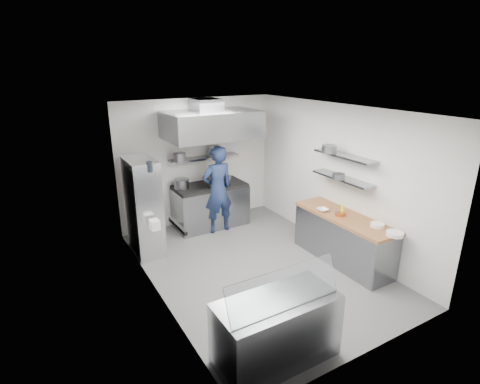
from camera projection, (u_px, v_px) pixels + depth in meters
floor at (257, 266)px, 6.77m from camera, size 5.00×5.00×0.00m
ceiling at (259, 109)px, 5.86m from camera, size 5.00×5.00×0.00m
wall_back at (197, 162)px, 8.36m from camera, size 3.60×2.80×0.02m
wall_front at (376, 255)px, 4.27m from camera, size 3.60×2.80×0.02m
wall_left at (154, 214)px, 5.46m from camera, size 2.80×5.00×0.02m
wall_right at (337, 178)px, 7.17m from camera, size 2.80×5.00×0.02m
gas_range at (210, 206)px, 8.39m from camera, size 1.60×0.80×0.90m
cooktop at (210, 186)px, 8.24m from camera, size 1.57×0.78×0.06m
stock_pot_left at (182, 184)px, 7.97m from camera, size 0.31×0.31×0.20m
stock_pot_mid at (213, 179)px, 8.20m from camera, size 0.36×0.36×0.24m
stock_pot_right at (225, 179)px, 8.33m from camera, size 0.27×0.27×0.16m
over_range_shelf at (204, 158)px, 8.24m from camera, size 1.60×0.30×0.04m
shelf_pot_a at (180, 157)px, 7.80m from camera, size 0.26×0.26×0.18m
shelf_pot_b at (214, 151)px, 8.32m from camera, size 0.27×0.27×0.22m
extractor_hood at (212, 125)px, 7.65m from camera, size 1.90×1.15×0.55m
hood_duct at (207, 105)px, 7.71m from camera, size 0.55×0.55×0.24m
red_firebox at (143, 169)px, 7.71m from camera, size 0.22×0.10×0.26m
chef at (218, 190)px, 7.93m from camera, size 0.71×0.47×1.90m
wire_rack at (144, 207)px, 7.04m from camera, size 0.50×0.90×1.85m
rack_bin_a at (155, 225)px, 6.57m from camera, size 0.15×0.19×0.17m
rack_bin_b at (146, 192)px, 6.69m from camera, size 0.15×0.19×0.17m
rack_jar at (149, 167)px, 6.43m from camera, size 0.11×0.11×0.18m
knife_strip at (178, 226)px, 4.69m from camera, size 0.04×0.55×0.05m
prep_counter_base at (343, 240)px, 6.85m from camera, size 0.62×2.00×0.84m
prep_counter_top at (345, 217)px, 6.70m from camera, size 0.65×2.04×0.06m
plate_stack_a at (395, 234)px, 5.91m from camera, size 0.27×0.27×0.06m
plate_stack_b at (377, 225)px, 6.23m from camera, size 0.23×0.23×0.06m
copper_pan at (340, 214)px, 6.69m from camera, size 0.18×0.18×0.06m
squeeze_bottle at (342, 210)px, 6.71m from camera, size 0.06×0.06×0.18m
mixing_bowl at (323, 210)px, 6.90m from camera, size 0.21×0.21×0.05m
wall_shelf_lower at (342, 178)px, 6.82m from camera, size 0.30×1.30×0.04m
wall_shelf_upper at (344, 156)px, 6.68m from camera, size 0.30×1.30×0.04m
shelf_pot_c at (339, 176)px, 6.70m from camera, size 0.23×0.23×0.10m
shelf_pot_d at (329, 149)px, 6.80m from camera, size 0.27×0.27×0.14m
display_case at (276, 330)px, 4.52m from camera, size 1.50×0.70×0.85m
display_glass at (284, 289)px, 4.21m from camera, size 1.47×0.19×0.42m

